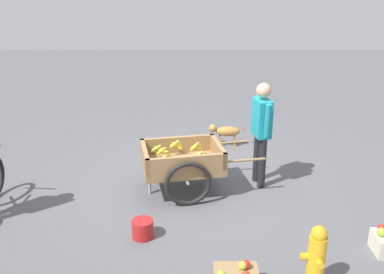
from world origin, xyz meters
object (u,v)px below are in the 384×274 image
at_px(fruit_cart, 182,163).
at_px(fire_hydrant, 316,256).
at_px(dog, 226,131).
at_px(vendor_person, 261,126).
at_px(plastic_bucket, 143,229).

bearing_deg(fruit_cart, fire_hydrant, 123.61).
relative_size(dog, fire_hydrant, 1.01).
bearing_deg(dog, fire_hydrant, 99.04).
relative_size(vendor_person, dog, 2.27).
bearing_deg(plastic_bucket, fruit_cart, -110.85).
relative_size(fire_hydrant, plastic_bucket, 2.60).
distance_m(fruit_cart, plastic_bucket, 1.31).
relative_size(vendor_person, plastic_bucket, 5.95).
bearing_deg(fire_hydrant, vendor_person, -84.25).
distance_m(fire_hydrant, plastic_bucket, 2.01).
xyz_separation_m(fire_hydrant, plastic_bucket, (1.81, -0.85, -0.22)).
distance_m(dog, fire_hydrant, 3.85).
bearing_deg(vendor_person, fire_hydrant, 95.75).
xyz_separation_m(vendor_person, plastic_bucket, (1.58, 1.41, -0.80)).
bearing_deg(fruit_cart, plastic_bucket, 69.15).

